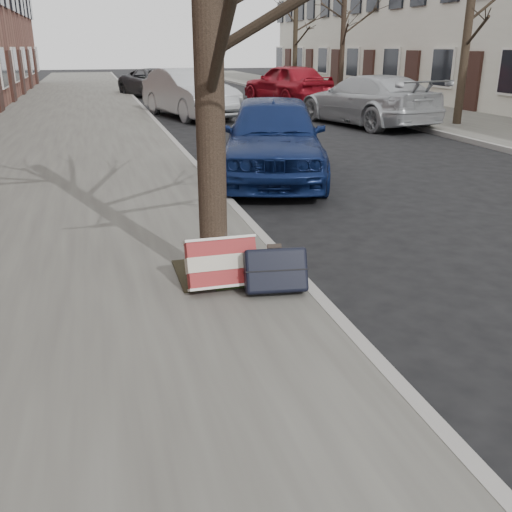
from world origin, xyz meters
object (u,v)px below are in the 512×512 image
object	(u,v)px
suitcase_red	(222,263)
street_tree	(207,3)
car_near_mid	(189,93)
suitcase_navy	(276,270)
car_near_front	(273,137)

from	to	relation	value
suitcase_red	street_tree	bearing A→B (deg)	101.54
street_tree	car_near_mid	world-z (taller)	street_tree
suitcase_navy	car_near_front	distance (m)	5.44
suitcase_red	car_near_front	world-z (taller)	car_near_front
street_tree	suitcase_navy	world-z (taller)	street_tree
suitcase_navy	car_near_mid	world-z (taller)	car_near_mid
suitcase_navy	car_near_mid	bearing A→B (deg)	91.26
suitcase_navy	car_near_front	xyz separation A→B (m)	(1.58, 5.19, 0.40)
street_tree	car_near_front	world-z (taller)	street_tree
suitcase_red	car_near_front	size ratio (longest dim) A/B	0.15
car_near_front	car_near_mid	world-z (taller)	car_near_mid
street_tree	suitcase_red	bearing A→B (deg)	-78.41
suitcase_red	car_near_mid	world-z (taller)	car_near_mid
car_near_mid	suitcase_red	bearing A→B (deg)	-112.32
suitcase_navy	car_near_mid	xyz separation A→B (m)	(1.68, 14.95, 0.44)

